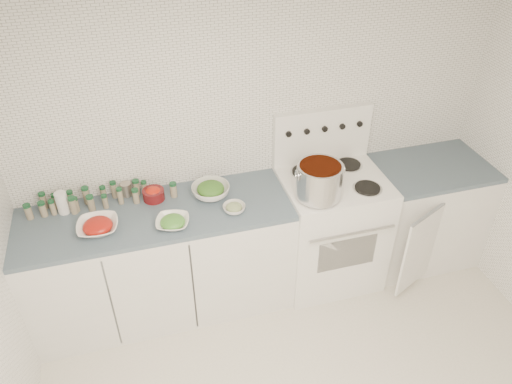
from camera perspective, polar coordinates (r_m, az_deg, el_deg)
name	(u,v)px	position (r m, az deg, el deg)	size (l,w,h in m)	color
room_walls	(352,226)	(2.29, 10.96, -3.78)	(3.54, 3.04, 2.52)	white
counter_left	(162,261)	(3.73, -10.66, -7.78)	(1.85, 0.62, 0.90)	white
stove	(329,225)	(3.94, 8.37, -3.80)	(0.76, 0.70, 1.36)	white
counter_right	(422,212)	(4.32, 18.40, -2.21)	(0.89, 0.80, 0.90)	white
stock_pot	(319,179)	(3.41, 7.25, 1.44)	(0.34, 0.31, 0.24)	silver
bowl_tomato	(98,226)	(3.36, -17.64, -3.74)	(0.28, 0.28, 0.09)	white
bowl_snowpea	(173,222)	(3.29, -9.50, -3.41)	(0.26, 0.26, 0.07)	white
bowl_broccoli	(211,190)	(3.51, -5.20, 0.22)	(0.27, 0.27, 0.11)	white
bowl_zucchini	(234,208)	(3.37, -2.52, -1.82)	(0.16, 0.16, 0.06)	white
bowl_pepper	(154,194)	(3.54, -11.63, -0.20)	(0.15, 0.15, 0.09)	#550E11
salt_canister	(62,203)	(3.58, -21.26, -1.16)	(0.08, 0.08, 0.16)	white
tin_can	(126,189)	(3.62, -14.62, 0.30)	(0.08, 0.08, 0.10)	gray
spice_cluster	(92,198)	(3.58, -18.26, -0.71)	(1.01, 0.16, 0.13)	gray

